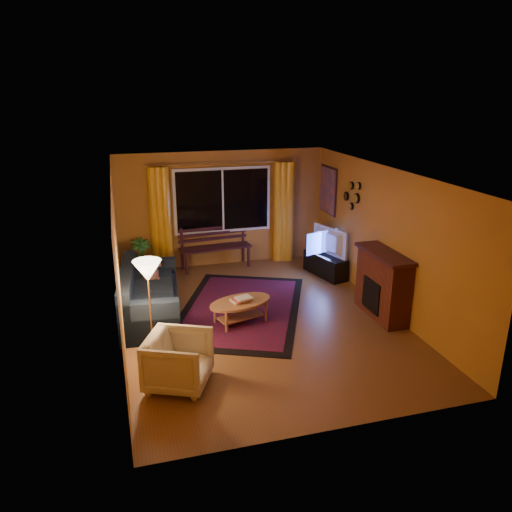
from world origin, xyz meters
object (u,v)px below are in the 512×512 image
object	(u,v)px
bench	(216,258)
floor_lamp	(150,310)
coffee_table	(241,312)
tv_console	(325,265)
sofa	(150,293)
armchair	(178,358)

from	to	relation	value
bench	floor_lamp	world-z (taller)	floor_lamp
coffee_table	bench	bearing A→B (deg)	87.20
bench	floor_lamp	xyz separation A→B (m)	(-1.64, -3.49, 0.51)
coffee_table	tv_console	distance (m)	2.83
bench	sofa	distance (m)	2.62
sofa	coffee_table	xyz separation A→B (m)	(1.42, -0.68, -0.24)
floor_lamp	coffee_table	xyz separation A→B (m)	(1.50, 0.71, -0.54)
bench	floor_lamp	distance (m)	3.89
bench	tv_console	bearing A→B (deg)	-32.72
floor_lamp	tv_console	xyz separation A→B (m)	(3.76, 2.41, -0.52)
bench	sofa	world-z (taller)	sofa
coffee_table	tv_console	size ratio (longest dim) A/B	1.02
armchair	floor_lamp	size ratio (longest dim) A/B	0.54
floor_lamp	coffee_table	distance (m)	1.75
bench	coffee_table	size ratio (longest dim) A/B	1.40
sofa	floor_lamp	distance (m)	1.42
sofa	bench	bearing A→B (deg)	58.58
bench	coffee_table	bearing A→B (deg)	-98.69
sofa	armchair	distance (m)	2.25
coffee_table	tv_console	xyz separation A→B (m)	(2.26, 1.70, 0.03)
floor_lamp	coffee_table	world-z (taller)	floor_lamp
armchair	coffee_table	world-z (taller)	armchair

